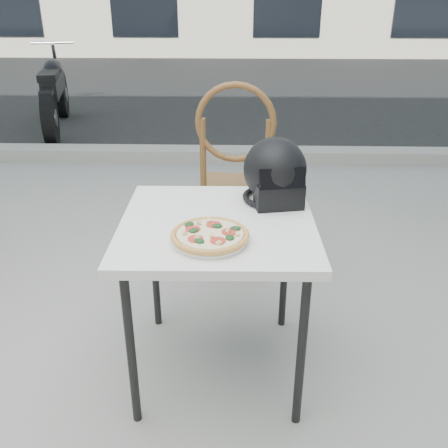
{
  "coord_description": "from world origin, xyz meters",
  "views": [
    {
      "loc": [
        0.58,
        -1.86,
        1.59
      ],
      "look_at": [
        0.53,
        -0.18,
        0.79
      ],
      "focal_mm": 40.0,
      "sensor_mm": 36.0,
      "label": 1
    }
  ],
  "objects_px": {
    "plate": "(210,240)",
    "cafe_chair_main": "(236,170)",
    "motorcycle": "(55,94)",
    "helmet": "(275,174)",
    "cafe_table_main": "(218,236)",
    "pizza": "(210,235)"
  },
  "relations": [
    {
      "from": "plate",
      "to": "cafe_chair_main",
      "type": "bearing_deg",
      "value": 85.23
    },
    {
      "from": "cafe_chair_main",
      "to": "motorcycle",
      "type": "relative_size",
      "value": 0.59
    },
    {
      "from": "cafe_chair_main",
      "to": "motorcycle",
      "type": "bearing_deg",
      "value": -52.6
    },
    {
      "from": "motorcycle",
      "to": "plate",
      "type": "bearing_deg",
      "value": -77.46
    },
    {
      "from": "plate",
      "to": "cafe_chair_main",
      "type": "relative_size",
      "value": 0.31
    },
    {
      "from": "plate",
      "to": "helmet",
      "type": "bearing_deg",
      "value": 57.03
    },
    {
      "from": "cafe_chair_main",
      "to": "motorcycle",
      "type": "distance_m",
      "value": 3.98
    },
    {
      "from": "cafe_table_main",
      "to": "helmet",
      "type": "relative_size",
      "value": 2.39
    },
    {
      "from": "pizza",
      "to": "helmet",
      "type": "distance_m",
      "value": 0.49
    },
    {
      "from": "cafe_table_main",
      "to": "cafe_chair_main",
      "type": "relative_size",
      "value": 0.68
    },
    {
      "from": "pizza",
      "to": "plate",
      "type": "bearing_deg",
      "value": -109.9
    },
    {
      "from": "motorcycle",
      "to": "pizza",
      "type": "bearing_deg",
      "value": -77.45
    },
    {
      "from": "cafe_table_main",
      "to": "helmet",
      "type": "distance_m",
      "value": 0.38
    },
    {
      "from": "cafe_table_main",
      "to": "cafe_chair_main",
      "type": "xyz_separation_m",
      "value": [
        0.07,
        0.9,
        -0.03
      ]
    },
    {
      "from": "cafe_table_main",
      "to": "plate",
      "type": "xyz_separation_m",
      "value": [
        -0.02,
        -0.18,
        0.08
      ]
    },
    {
      "from": "helmet",
      "to": "cafe_chair_main",
      "type": "bearing_deg",
      "value": 93.11
    },
    {
      "from": "cafe_table_main",
      "to": "pizza",
      "type": "distance_m",
      "value": 0.21
    },
    {
      "from": "cafe_table_main",
      "to": "motorcycle",
      "type": "height_order",
      "value": "motorcycle"
    },
    {
      "from": "helmet",
      "to": "cafe_chair_main",
      "type": "height_order",
      "value": "cafe_chair_main"
    },
    {
      "from": "cafe_table_main",
      "to": "helmet",
      "type": "bearing_deg",
      "value": 42.56
    },
    {
      "from": "pizza",
      "to": "motorcycle",
      "type": "xyz_separation_m",
      "value": [
        -2.12,
        4.39,
        -0.34
      ]
    },
    {
      "from": "plate",
      "to": "helmet",
      "type": "height_order",
      "value": "helmet"
    }
  ]
}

